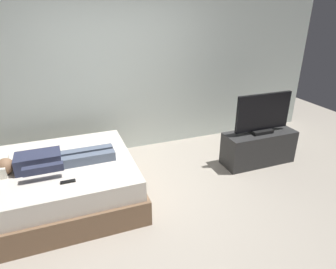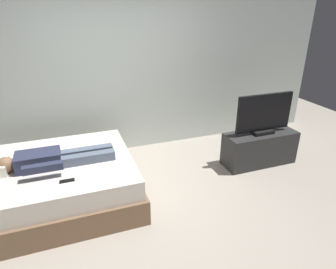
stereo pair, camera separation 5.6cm
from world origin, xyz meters
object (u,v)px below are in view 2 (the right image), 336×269
Objects in this scene: bed at (53,184)px; remote at (67,181)px; tv_stand at (259,148)px; tv at (264,115)px; person at (51,159)px.

remote is (0.18, -0.47, 0.29)m from bed.
tv_stand is 0.53m from tv.
person is 1.15× the size of tv_stand.
tv is (2.93, -0.01, 0.52)m from bed.
person is at bearing -178.99° from tv_stand.
remote is 0.17× the size of tv.
remote is 2.80m from tv.
tv is at bearing 1.01° from person.
bed is 0.36m from person.
bed is at bearing 179.82° from tv.
tv reaches higher than tv_stand.
remote is 0.14× the size of tv_stand.
person is 8.40× the size of remote.
tv is at bearing -153.43° from tv_stand.
person reaches higher than tv_stand.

